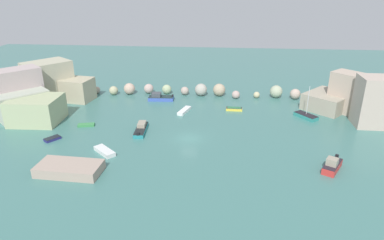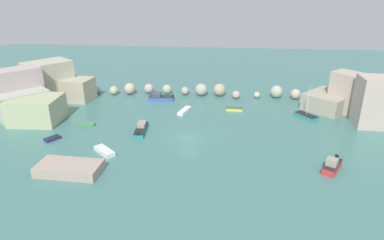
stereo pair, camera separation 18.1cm
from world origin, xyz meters
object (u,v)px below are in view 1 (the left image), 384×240
moored_boat_2 (160,97)px  moored_boat_4 (306,116)px  moored_boat_6 (184,111)px  channel_buoy (164,99)px  moored_boat_7 (86,125)px  moored_boat_0 (105,151)px  moored_boat_1 (52,139)px  moored_boat_8 (141,129)px  moored_boat_3 (234,109)px  moored_boat_5 (332,165)px  stone_dock (69,169)px

moored_boat_2 → moored_boat_4: moored_boat_4 is taller
moored_boat_6 → channel_buoy: bearing=-125.9°
moored_boat_7 → moored_boat_0: bearing=-69.0°
moored_boat_1 → moored_boat_8: size_ratio=0.46×
moored_boat_3 → moored_boat_5: moored_boat_5 is taller
moored_boat_0 → moored_boat_6: (9.67, 17.81, -0.03)m
moored_boat_1 → moored_boat_2: (13.48, 20.77, 0.36)m
moored_boat_0 → moored_boat_6: 20.26m
moored_boat_1 → moored_boat_3: size_ratio=0.86×
moored_boat_5 → moored_boat_4: bearing=-151.2°
moored_boat_1 → moored_boat_4: size_ratio=0.44×
moored_boat_8 → channel_buoy: bearing=-7.1°
channel_buoy → moored_boat_5: bearing=-44.2°
moored_boat_1 → moored_boat_7: moored_boat_1 is taller
moored_boat_3 → moored_boat_5: 24.82m
moored_boat_1 → moored_boat_5: bearing=118.4°
moored_boat_3 → moored_boat_7: moored_boat_3 is taller
stone_dock → moored_boat_2: (6.51, 30.18, -0.07)m
moored_boat_4 → moored_boat_5: (-0.54, -18.71, 0.29)m
stone_dock → moored_boat_3: (21.89, 25.42, -0.35)m
channel_buoy → moored_boat_7: channel_buoy is taller
moored_boat_4 → moored_boat_7: (-38.67, -7.35, -0.20)m
moored_boat_5 → moored_boat_0: bearing=-62.9°
stone_dock → moored_boat_4: size_ratio=1.37×
moored_boat_0 → moored_boat_1: (-9.68, 3.59, -0.09)m
moored_boat_2 → moored_boat_3: (15.39, -4.76, -0.27)m
moored_boat_4 → moored_boat_8: 29.94m
moored_boat_1 → moored_boat_6: size_ratio=0.60×
stone_dock → moored_boat_3: size_ratio=2.67×
moored_boat_4 → moored_boat_7: size_ratio=2.03×
moored_boat_5 → moored_boat_3: bearing=-119.4°
moored_boat_3 → moored_boat_6: bearing=-168.8°
stone_dock → moored_boat_3: bearing=49.3°
channel_buoy → moored_boat_4: bearing=-15.5°
channel_buoy → moored_boat_1: 25.30m
moored_boat_1 → moored_boat_7: size_ratio=0.90×
moored_boat_1 → channel_buoy: bearing=-178.3°
moored_boat_7 → moored_boat_1: bearing=-131.8°
stone_dock → moored_boat_7: size_ratio=2.79×
stone_dock → moored_boat_6: bearing=62.3°
channel_buoy → moored_boat_2: (-0.77, -0.14, 0.35)m
channel_buoy → moored_boat_0: 24.92m
moored_boat_7 → moored_boat_2: bearing=42.0°
channel_buoy → moored_boat_8: (-1.03, -16.31, 0.26)m
moored_boat_3 → moored_boat_5: size_ratio=0.70×
moored_boat_2 → moored_boat_7: 18.07m
moored_boat_3 → moored_boat_8: moored_boat_8 is taller
moored_boat_2 → moored_boat_5: bearing=134.1°
moored_boat_6 → moored_boat_7: (-16.16, -8.30, -0.08)m
moored_boat_2 → moored_boat_6: size_ratio=1.19×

